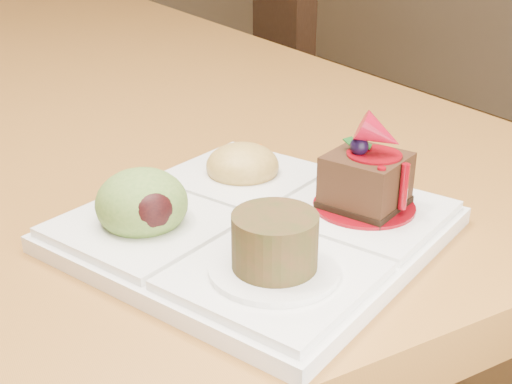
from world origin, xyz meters
TOP-DOWN VIEW (x-y plane):
  - chair_right at (0.65, 0.29)m, footprint 0.57×0.57m
  - sampler_plate at (0.12, -0.75)m, footprint 0.30×0.30m

SIDE VIEW (x-z plane):
  - chair_right at x=0.65m, z-range 0.07..1.10m
  - sampler_plate at x=0.12m, z-range 0.72..0.81m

